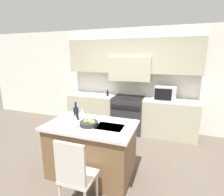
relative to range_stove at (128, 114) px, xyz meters
The scene contains 12 objects.
ground_plane 1.92m from the range_stove, 90.00° to the right, with size 10.00×10.00×0.00m, color brown.
back_cabinetry 1.16m from the range_stove, 90.00° to the left, with size 10.00×0.46×2.70m.
back_counter 0.02m from the range_stove, 90.00° to the left, with size 3.41×0.62×0.93m.
range_stove is the anchor object (origin of this frame).
microwave 1.11m from the range_stove, ahead, with size 0.50×0.38×0.34m.
kitchen_island 1.97m from the range_stove, 94.06° to the right, with size 1.43×0.88×0.90m.
island_chair 2.72m from the range_stove, 90.05° to the right, with size 0.42×0.40×1.02m.
wine_bottle 2.01m from the range_stove, 103.72° to the right, with size 0.09×0.09×0.32m.
wine_glass_near 2.25m from the range_stove, 98.06° to the right, with size 0.07×0.07×0.21m.
wine_glass_far 1.97m from the range_stove, 101.11° to the right, with size 0.07×0.07×0.21m.
fruit_bowl 2.09m from the range_stove, 93.88° to the right, with size 0.30×0.30×0.10m.
oil_bottle_on_counter 0.78m from the range_stove, behind, with size 0.06×0.06×0.19m.
Camera 1 is at (1.06, -2.49, 1.97)m, focal length 28.00 mm.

